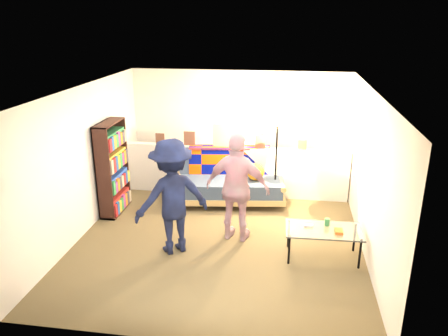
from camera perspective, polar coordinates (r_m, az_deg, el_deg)
name	(u,v)px	position (r m, az deg, el deg)	size (l,w,h in m)	color
ground	(220,236)	(7.28, -0.48, -8.86)	(5.00, 5.00, 0.00)	brown
room_shell	(225,131)	(7.10, 0.09, 4.92)	(4.60, 5.05, 2.45)	silver
half_wall_ledge	(235,171)	(8.71, 1.38, -0.39)	(4.45, 0.15, 1.00)	silver
ledge_decor	(223,138)	(8.51, -0.11, 3.93)	(2.97, 0.02, 0.45)	brown
futon_sofa	(231,181)	(8.44, 0.86, -1.65)	(2.19, 1.25, 0.89)	tan
bookshelf	(113,171)	(8.13, -14.34, -0.35)	(0.28, 0.84, 1.68)	black
coffee_table	(324,231)	(6.66, 12.95, -8.03)	(1.13, 0.64, 0.58)	black
floor_lamp	(277,146)	(8.19, 6.95, 2.86)	(0.36, 0.28, 1.60)	black
person_left	(172,197)	(6.55, -6.79, -3.77)	(1.15, 0.66, 1.77)	black
person_right	(237,188)	(6.84, 1.77, -2.64)	(1.03, 0.43, 1.76)	pink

